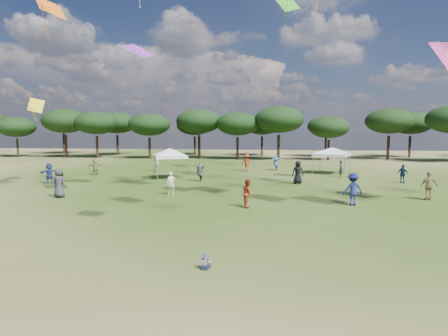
# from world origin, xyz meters

# --- Properties ---
(ground) EXTENTS (140.00, 140.00, 0.00)m
(ground) POSITION_xyz_m (0.00, 0.00, 0.00)
(ground) COLOR #354C17
(ground) RESTS_ON ground
(tree_line) EXTENTS (108.78, 17.63, 7.77)m
(tree_line) POSITION_xyz_m (2.39, 47.41, 5.42)
(tree_line) COLOR black
(tree_line) RESTS_ON ground
(tent_left) EXTENTS (5.09, 5.09, 3.01)m
(tent_left) POSITION_xyz_m (-6.79, 22.86, 2.58)
(tent_left) COLOR gray
(tent_left) RESTS_ON ground
(tent_right) EXTENTS (5.94, 5.94, 2.89)m
(tent_right) POSITION_xyz_m (7.95, 28.39, 2.47)
(tent_right) COLOR gray
(tent_right) RESTS_ON ground
(toddler) EXTENTS (0.35, 0.38, 0.49)m
(toddler) POSITION_xyz_m (-0.26, 2.15, 0.22)
(toddler) COLOR black
(toddler) RESTS_ON ground
(festival_crowd) EXTENTS (29.54, 20.76, 1.90)m
(festival_crowd) POSITION_xyz_m (-2.15, 21.42, 0.87)
(festival_crowd) COLOR navy
(festival_crowd) RESTS_ON ground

